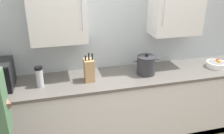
{
  "coord_description": "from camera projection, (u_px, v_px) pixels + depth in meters",
  "views": [
    {
      "loc": [
        -0.78,
        -1.62,
        2.13
      ],
      "look_at": [
        -0.15,
        0.84,
        1.05
      ],
      "focal_mm": 38.14,
      "sensor_mm": 36.0,
      "label": 1
    }
  ],
  "objects": [
    {
      "name": "back_wall_tiled",
      "position": [
        116.0,
        22.0,
        2.95
      ],
      "size": [
        4.26,
        0.44,
        2.85
      ],
      "color": "#B2BCC1",
      "rests_on": "ground_plane"
    },
    {
      "name": "counter_unit",
      "position": [
        122.0,
        107.0,
        3.07
      ],
      "size": [
        3.98,
        0.64,
        0.9
      ],
      "color": "white",
      "rests_on": "ground_plane"
    },
    {
      "name": "stock_pot",
      "position": [
        146.0,
        65.0,
        2.9
      ],
      "size": [
        0.33,
        0.23,
        0.26
      ],
      "color": "#2D2D33",
      "rests_on": "counter_unit"
    },
    {
      "name": "knife_block",
      "position": [
        89.0,
        70.0,
        2.73
      ],
      "size": [
        0.11,
        0.15,
        0.34
      ],
      "color": "tan",
      "rests_on": "counter_unit"
    },
    {
      "name": "fruit_bowl",
      "position": [
        216.0,
        64.0,
        3.13
      ],
      "size": [
        0.25,
        0.25,
        0.1
      ],
      "color": "white",
      "rests_on": "counter_unit"
    },
    {
      "name": "thermos_flask",
      "position": [
        39.0,
        77.0,
        2.59
      ],
      "size": [
        0.08,
        0.08,
        0.24
      ],
      "color": "#B7BABF",
      "rests_on": "counter_unit"
    }
  ]
}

